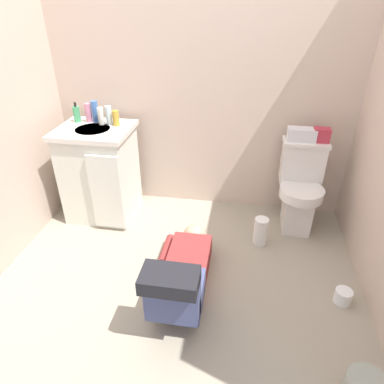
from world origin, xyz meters
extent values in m
cube|color=gray|center=(0.00, 0.00, -0.02)|extent=(3.05, 3.09, 0.04)
cube|color=beige|center=(0.00, 1.09, 1.20)|extent=(2.71, 0.08, 2.40)
cube|color=silver|center=(0.88, 0.75, 0.19)|extent=(0.22, 0.30, 0.38)
cylinder|color=silver|center=(0.88, 0.69, 0.38)|extent=(0.35, 0.35, 0.08)
cube|color=silver|center=(0.88, 0.88, 0.55)|extent=(0.34, 0.17, 0.34)
cube|color=silver|center=(0.88, 0.88, 0.73)|extent=(0.36, 0.19, 0.03)
cube|color=silver|center=(-0.83, 0.70, 0.39)|extent=(0.56, 0.48, 0.78)
cube|color=silver|center=(-0.83, 0.70, 0.80)|extent=(0.60, 0.52, 0.04)
cylinder|color=silver|center=(-0.83, 0.68, 0.79)|extent=(0.28, 0.28, 0.05)
cube|color=silver|center=(-0.68, 0.45, 0.37)|extent=(0.26, 0.03, 0.66)
cylinder|color=silver|center=(-0.83, 0.84, 0.87)|extent=(0.02, 0.02, 0.10)
cube|color=maroon|center=(0.06, 0.03, 0.09)|extent=(0.29, 0.52, 0.17)
sphere|color=tan|center=(0.06, 0.36, 0.10)|extent=(0.19, 0.19, 0.19)
cube|color=#464F7B|center=(0.06, -0.33, 0.18)|extent=(0.31, 0.28, 0.20)
cube|color=#464F7B|center=(0.06, -0.47, 0.30)|extent=(0.31, 0.12, 0.32)
cube|color=black|center=(0.06, -0.51, 0.47)|extent=(0.31, 0.19, 0.09)
cylinder|color=maroon|center=(-0.13, 0.19, 0.06)|extent=(0.08, 0.30, 0.08)
cube|color=silver|center=(0.83, 0.88, 0.80)|extent=(0.22, 0.11, 0.10)
cube|color=#B22D3F|center=(0.98, 0.88, 0.81)|extent=(0.12, 0.09, 0.11)
cylinder|color=#419E64|center=(-1.02, 0.82, 0.89)|extent=(0.06, 0.06, 0.13)
cylinder|color=black|center=(-1.02, 0.82, 0.97)|extent=(0.02, 0.02, 0.04)
cylinder|color=pink|center=(-0.92, 0.84, 0.90)|extent=(0.05, 0.05, 0.16)
cylinder|color=#3F6BB0|center=(-0.86, 0.85, 0.91)|extent=(0.05, 0.05, 0.18)
cylinder|color=white|center=(-0.79, 0.80, 0.89)|extent=(0.05, 0.05, 0.14)
cylinder|color=silver|center=(-0.73, 0.81, 0.90)|extent=(0.05, 0.05, 0.15)
cylinder|color=gold|center=(-0.66, 0.79, 0.88)|extent=(0.05, 0.05, 0.13)
cylinder|color=white|center=(0.58, 0.47, 0.12)|extent=(0.11, 0.11, 0.24)
cylinder|color=white|center=(1.11, -0.06, 0.05)|extent=(0.11, 0.11, 0.10)
camera|label=1|loc=(0.39, -1.78, 1.79)|focal=32.06mm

